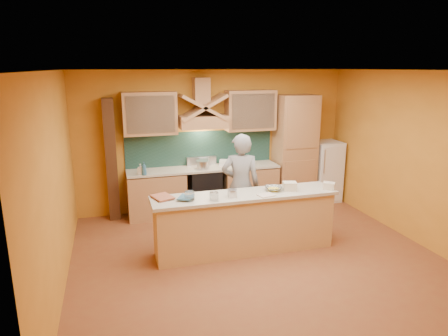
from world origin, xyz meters
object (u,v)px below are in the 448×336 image
object	(u,v)px
stove	(204,190)
mixing_bowl	(274,189)
kitchen_scale	(232,194)
fridge	(325,171)
person	(241,186)

from	to	relation	value
stove	mixing_bowl	distance (m)	2.06
kitchen_scale	mixing_bowl	distance (m)	0.73
fridge	kitchen_scale	world-z (taller)	fridge
person	mixing_bowl	size ratio (longest dim) A/B	6.70
stove	person	xyz separation A→B (m)	(0.33, -1.31, 0.44)
fridge	kitchen_scale	distance (m)	3.41
person	stove	bearing A→B (deg)	-59.35
fridge	person	size ratio (longest dim) A/B	0.73
person	kitchen_scale	size ratio (longest dim) A/B	15.27
person	mixing_bowl	xyz separation A→B (m)	(0.36, -0.56, 0.08)
person	kitchen_scale	distance (m)	0.79
stove	person	distance (m)	1.42
person	kitchen_scale	bearing A→B (deg)	78.76
person	kitchen_scale	world-z (taller)	person
fridge	mixing_bowl	size ratio (longest dim) A/B	4.88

